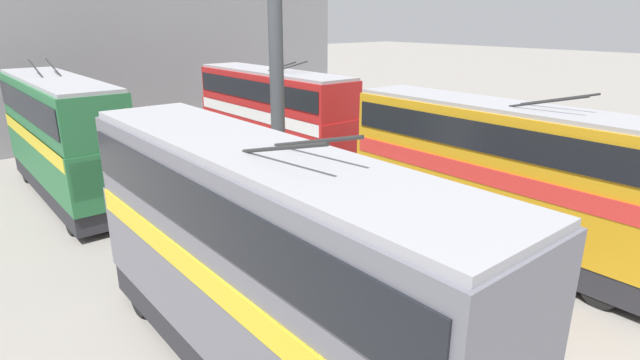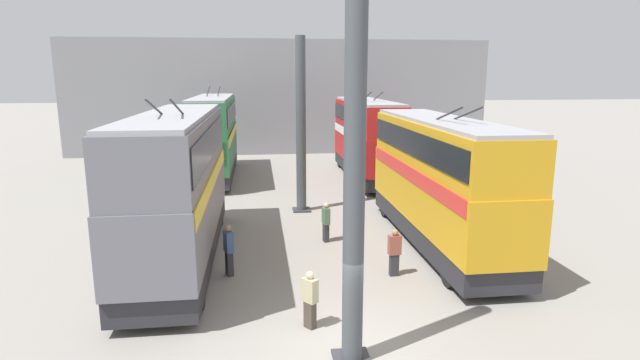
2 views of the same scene
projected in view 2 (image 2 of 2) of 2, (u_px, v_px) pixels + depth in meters
The scene contains 12 objects.
ground_plane at pixel (347, 347), 12.51m from camera, with size 240.00×240.00×0.00m, color gray.
depot_back_wall at pixel (282, 98), 42.23m from camera, with size 0.50×36.00×9.64m.
support_column_near at pixel (354, 192), 11.05m from camera, with size 0.88×0.88×8.51m.
support_column_far at pixel (301, 129), 24.24m from camera, with size 0.88×0.88×8.51m.
bus_left_near at pixel (440, 174), 19.52m from camera, with size 11.23×2.54×5.66m.
bus_left_far at pixel (367, 134), 32.50m from camera, with size 11.06×2.54×5.72m.
bus_right_near at pixel (178, 179), 17.75m from camera, with size 11.41×2.54×6.00m.
bus_right_far at pixel (213, 132), 32.63m from camera, with size 11.13×2.54×5.94m.
person_aisle_foreground at pixel (310, 298), 13.29m from camera, with size 0.48×0.45×1.61m.
person_aisle_midway at pixel (326, 221), 20.25m from camera, with size 0.46×0.31×1.64m.
person_by_left_row at pixel (394, 251), 16.78m from camera, with size 0.26×0.43×1.64m.
person_by_right_row at pixel (229, 249), 16.79m from camera, with size 0.48×0.38×1.79m.
Camera 2 is at (-11.20, 2.09, 6.67)m, focal length 28.00 mm.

